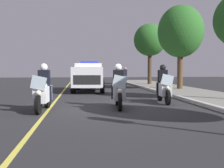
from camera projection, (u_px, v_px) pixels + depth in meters
ground_plane at (113, 107)px, 10.35m from camera, size 80.00×80.00×0.00m
curb_strip at (203, 104)px, 10.79m from camera, size 48.00×0.24×0.15m
lane_stripe_center at (50, 108)px, 10.06m from camera, size 48.00×0.12×0.01m
police_motorcycle_lead_left at (43, 92)px, 9.45m from camera, size 2.14×0.62×1.72m
police_motorcycle_lead_right at (119, 90)px, 10.18m from camera, size 2.14×0.62×1.72m
police_motorcycle_trailing at (164, 87)px, 11.74m from camera, size 2.14×0.62×1.72m
police_suv at (89, 76)px, 17.88m from camera, size 5.03×2.38×2.05m
cyclist_background at (125, 77)px, 23.72m from camera, size 1.76×0.34×1.69m
tree_far_back at (181, 32)px, 18.95m from camera, size 3.28×3.28×6.01m
tree_behind_suv at (150, 40)px, 24.96m from camera, size 3.06×3.06×5.73m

